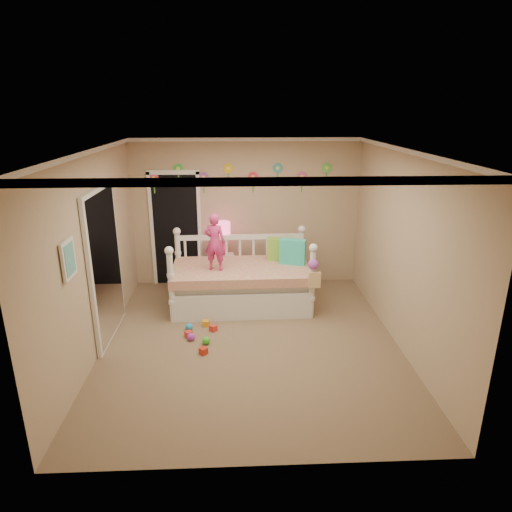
{
  "coord_description": "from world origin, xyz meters",
  "views": [
    {
      "loc": [
        -0.18,
        -5.46,
        3.09
      ],
      "look_at": [
        0.1,
        0.6,
        1.05
      ],
      "focal_mm": 31.21,
      "sensor_mm": 36.0,
      "label": 1
    }
  ],
  "objects_px": {
    "daybed": "(241,270)",
    "table_lamp": "(223,233)",
    "nightstand": "(224,272)",
    "child": "(215,242)"
  },
  "relations": [
    {
      "from": "daybed",
      "to": "table_lamp",
      "type": "height_order",
      "value": "table_lamp"
    },
    {
      "from": "daybed",
      "to": "table_lamp",
      "type": "distance_m",
      "value": 0.89
    },
    {
      "from": "nightstand",
      "to": "table_lamp",
      "type": "relative_size",
      "value": 1.07
    },
    {
      "from": "daybed",
      "to": "nightstand",
      "type": "relative_size",
      "value": 3.52
    },
    {
      "from": "daybed",
      "to": "nightstand",
      "type": "distance_m",
      "value": 0.83
    },
    {
      "from": "daybed",
      "to": "child",
      "type": "bearing_deg",
      "value": -163.21
    },
    {
      "from": "nightstand",
      "to": "child",
      "type": "bearing_deg",
      "value": -100.88
    },
    {
      "from": "daybed",
      "to": "child",
      "type": "relative_size",
      "value": 2.48
    },
    {
      "from": "table_lamp",
      "to": "nightstand",
      "type": "bearing_deg",
      "value": -90.0
    },
    {
      "from": "daybed",
      "to": "table_lamp",
      "type": "bearing_deg",
      "value": 111.92
    }
  ]
}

